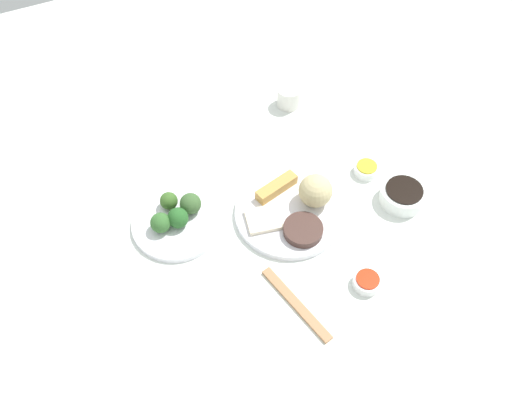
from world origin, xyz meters
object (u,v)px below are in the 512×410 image
at_px(broccoli_plate, 177,223).
at_px(chopsticks_pair, 296,304).
at_px(soy_sauce_bowl, 403,195).
at_px(sauce_ramekin_hot_mustard, 367,171).
at_px(sauce_ramekin_sweet_and_sour, 367,282).
at_px(teacup, 289,97).
at_px(main_plate, 289,213).

height_order(broccoli_plate, chopsticks_pair, broccoli_plate).
distance_m(soy_sauce_bowl, sauce_ramekin_hot_mustard, 0.11).
height_order(sauce_ramekin_sweet_and_sour, chopsticks_pair, sauce_ramekin_sweet_and_sour).
bearing_deg(soy_sauce_bowl, sauce_ramekin_hot_mustard, 104.59).
bearing_deg(sauce_ramekin_hot_mustard, soy_sauce_bowl, -75.41).
xyz_separation_m(sauce_ramekin_hot_mustard, sauce_ramekin_sweet_and_sour, (-0.17, -0.26, 0.00)).
relative_size(soy_sauce_bowl, teacup, 1.65).
bearing_deg(main_plate, sauce_ramekin_hot_mustard, 6.78).
xyz_separation_m(broccoli_plate, teacup, (0.42, 0.25, 0.02)).
xyz_separation_m(sauce_ramekin_sweet_and_sour, chopsticks_pair, (-0.16, 0.02, -0.01)).
distance_m(main_plate, sauce_ramekin_sweet_and_sour, 0.24).
height_order(main_plate, soy_sauce_bowl, soy_sauce_bowl).
distance_m(main_plate, soy_sauce_bowl, 0.28).
xyz_separation_m(main_plate, broccoli_plate, (-0.25, 0.09, -0.00)).
height_order(main_plate, teacup, teacup).
bearing_deg(teacup, sauce_ramekin_sweet_and_sour, -101.40).
distance_m(soy_sauce_bowl, teacup, 0.43).
height_order(sauce_ramekin_hot_mustard, chopsticks_pair, sauce_ramekin_hot_mustard).
bearing_deg(sauce_ramekin_sweet_and_sour, sauce_ramekin_hot_mustard, 56.86).
bearing_deg(main_plate, sauce_ramekin_sweet_and_sour, -75.23).
bearing_deg(broccoli_plate, sauce_ramekin_hot_mustard, -7.27).
bearing_deg(sauce_ramekin_hot_mustard, teacup, 100.42).
relative_size(sauce_ramekin_sweet_and_sour, teacup, 0.94).
relative_size(broccoli_plate, teacup, 3.25).
xyz_separation_m(sauce_ramekin_sweet_and_sour, teacup, (0.12, 0.57, 0.02)).
bearing_deg(chopsticks_pair, main_plate, 65.61).
distance_m(main_plate, teacup, 0.38).
relative_size(soy_sauce_bowl, sauce_ramekin_hot_mustard, 1.76).
height_order(sauce_ramekin_sweet_and_sour, teacup, teacup).
bearing_deg(chopsticks_pair, broccoli_plate, 116.39).
bearing_deg(chopsticks_pair, sauce_ramekin_sweet_and_sour, -8.68).
relative_size(sauce_ramekin_hot_mustard, chopsticks_pair, 0.29).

